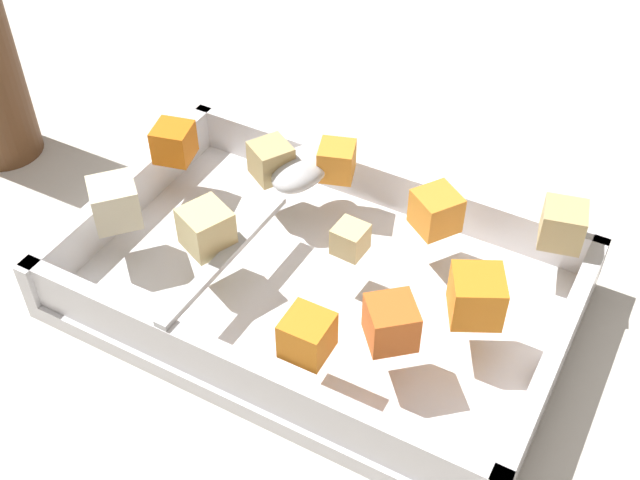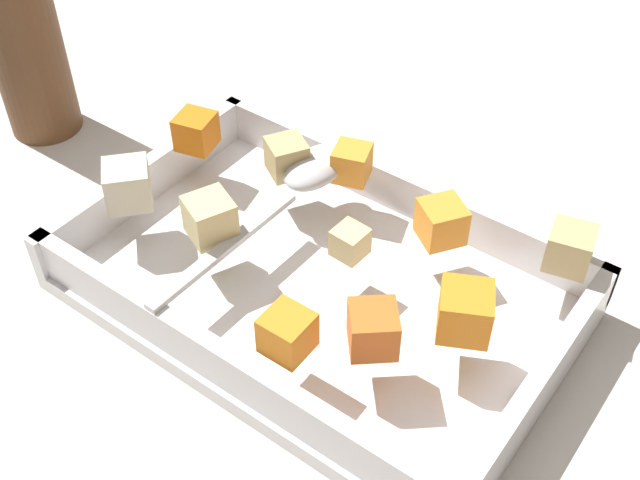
% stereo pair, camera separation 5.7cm
% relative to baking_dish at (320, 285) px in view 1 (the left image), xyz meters
% --- Properties ---
extents(ground_plane, '(4.00, 4.00, 0.00)m').
position_rel_baking_dish_xyz_m(ground_plane, '(0.01, 0.00, -0.02)').
color(ground_plane, beige).
extents(baking_dish, '(0.36, 0.23, 0.05)m').
position_rel_baking_dish_xyz_m(baking_dish, '(0.00, 0.00, 0.00)').
color(baking_dish, silver).
rests_on(baking_dish, ground_plane).
extents(carrot_chunk_far_right, '(0.03, 0.03, 0.03)m').
position_rel_baking_dish_xyz_m(carrot_chunk_far_right, '(-0.04, 0.08, 0.05)').
color(carrot_chunk_far_right, orange).
rests_on(carrot_chunk_far_right, baking_dish).
extents(carrot_chunk_near_spoon, '(0.04, 0.04, 0.03)m').
position_rel_baking_dish_xyz_m(carrot_chunk_near_spoon, '(-0.12, 0.01, 0.05)').
color(carrot_chunk_near_spoon, orange).
rests_on(carrot_chunk_near_spoon, baking_dish).
extents(carrot_chunk_mid_right, '(0.04, 0.04, 0.03)m').
position_rel_baking_dish_xyz_m(carrot_chunk_mid_right, '(-0.08, 0.05, 0.05)').
color(carrot_chunk_mid_right, orange).
rests_on(carrot_chunk_mid_right, baking_dish).
extents(carrot_chunk_corner_ne, '(0.04, 0.04, 0.03)m').
position_rel_baking_dish_xyz_m(carrot_chunk_corner_ne, '(-0.06, -0.06, 0.05)').
color(carrot_chunk_corner_ne, orange).
rests_on(carrot_chunk_corner_ne, baking_dish).
extents(carrot_chunk_corner_se, '(0.04, 0.04, 0.03)m').
position_rel_baking_dish_xyz_m(carrot_chunk_corner_se, '(0.15, -0.04, 0.05)').
color(carrot_chunk_corner_se, orange).
rests_on(carrot_chunk_corner_se, baking_dish).
extents(carrot_chunk_rim_edge, '(0.03, 0.03, 0.03)m').
position_rel_baking_dish_xyz_m(carrot_chunk_rim_edge, '(0.03, -0.08, 0.05)').
color(carrot_chunk_rim_edge, orange).
rests_on(carrot_chunk_rim_edge, baking_dish).
extents(potato_chunk_center, '(0.04, 0.04, 0.03)m').
position_rel_baking_dish_xyz_m(potato_chunk_center, '(0.07, -0.06, 0.05)').
color(potato_chunk_center, tan).
rests_on(potato_chunk_center, baking_dish).
extents(potato_chunk_corner_nw, '(0.02, 0.02, 0.02)m').
position_rel_baking_dish_xyz_m(potato_chunk_corner_nw, '(-0.02, -0.01, 0.05)').
color(potato_chunk_corner_nw, '#E0CC89').
rests_on(potato_chunk_corner_nw, baking_dish).
extents(potato_chunk_near_right, '(0.04, 0.04, 0.03)m').
position_rel_baking_dish_xyz_m(potato_chunk_near_right, '(-0.15, -0.09, 0.05)').
color(potato_chunk_near_right, tan).
rests_on(potato_chunk_near_right, baking_dish).
extents(potato_chunk_heap_top, '(0.04, 0.04, 0.03)m').
position_rel_baking_dish_xyz_m(potato_chunk_heap_top, '(0.07, 0.03, 0.05)').
color(potato_chunk_heap_top, '#E0CC89').
rests_on(potato_chunk_heap_top, baking_dish).
extents(potato_chunk_near_left, '(0.05, 0.05, 0.03)m').
position_rel_baking_dish_xyz_m(potato_chunk_near_left, '(0.15, 0.04, 0.05)').
color(potato_chunk_near_left, beige).
rests_on(potato_chunk_near_left, baking_dish).
extents(serving_spoon, '(0.04, 0.21, 0.02)m').
position_rel_baking_dish_xyz_m(serving_spoon, '(0.05, -0.05, 0.05)').
color(serving_spoon, silver).
rests_on(serving_spoon, baking_dish).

